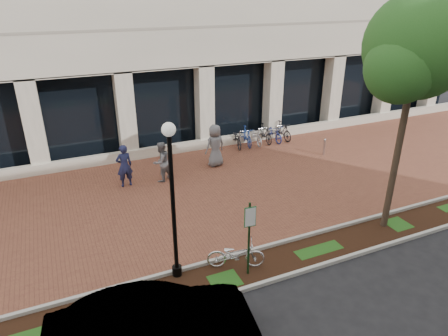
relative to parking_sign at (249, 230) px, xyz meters
name	(u,v)px	position (x,y,z in m)	size (l,w,h in m)	color
ground	(204,191)	(0.70, 5.40, -1.51)	(120.00, 120.00, 0.00)	black
brick_plaza	(204,191)	(0.70, 5.40, -1.50)	(40.00, 9.00, 0.01)	brown
planting_strip	(267,265)	(0.70, 0.15, -1.50)	(40.00, 1.50, 0.01)	black
curb_plaza_side	(255,250)	(0.70, 0.90, -1.45)	(40.00, 0.12, 0.12)	#ABAAA1
curb_street_side	(280,278)	(0.70, -0.60, -1.45)	(40.00, 0.12, 0.12)	#ABAAA1
parking_sign	(249,230)	(0.00, 0.00, 0.00)	(0.34, 0.07, 2.36)	#133416
lamppost	(173,196)	(-1.90, 0.80, 1.10)	(0.36, 0.36, 4.63)	black
street_tree	(417,53)	(5.60, 0.43, 4.37)	(3.75, 3.12, 7.65)	#453427
locked_bicycle	(236,254)	(-0.19, 0.44, -1.05)	(0.60, 1.73, 0.91)	silver
pedestrian_left	(124,166)	(-2.10, 7.19, -0.59)	(0.67, 0.44, 1.84)	#1C2046
pedestrian_mid	(161,162)	(-0.56, 7.06, -0.63)	(0.86, 0.67, 1.76)	slate
pedestrian_right	(215,146)	(2.16, 7.63, -0.51)	(0.97, 0.63, 1.99)	slate
bollard	(324,147)	(7.64, 6.67, -1.07)	(0.12, 0.12, 0.85)	#B3B4B8
bike_rack_cluster	(260,134)	(5.51, 9.47, -1.03)	(3.50, 1.80, 1.00)	black
sedan_near_curb	(154,330)	(-3.20, -1.68, -0.75)	(1.61, 4.62, 1.52)	#BCBCC1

